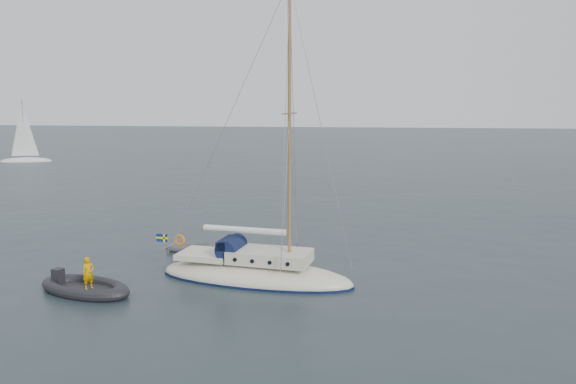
# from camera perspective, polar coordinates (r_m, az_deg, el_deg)

# --- Properties ---
(ground) EXTENTS (300.00, 300.00, 0.00)m
(ground) POSITION_cam_1_polar(r_m,az_deg,el_deg) (26.87, 1.18, -7.58)
(ground) COLOR black
(ground) RESTS_ON ground
(sailboat) EXTENTS (9.18, 2.75, 13.07)m
(sailboat) POSITION_cam_1_polar(r_m,az_deg,el_deg) (24.63, -3.34, -6.75)
(sailboat) COLOR beige
(sailboat) RESTS_ON ground
(dinghy) EXTENTS (2.75, 1.24, 0.39)m
(dinghy) POSITION_cam_1_polar(r_m,az_deg,el_deg) (30.03, -9.74, -5.57)
(dinghy) COLOR #434347
(dinghy) RESTS_ON ground
(rib) EXTENTS (4.33, 1.97, 1.56)m
(rib) POSITION_cam_1_polar(r_m,az_deg,el_deg) (24.70, -19.96, -9.05)
(rib) COLOR black
(rib) RESTS_ON ground
(distant_yacht_a) EXTENTS (6.47, 3.45, 8.57)m
(distant_yacht_a) POSITION_cam_1_polar(r_m,az_deg,el_deg) (80.86, -25.26, 5.38)
(distant_yacht_a) COLOR silver
(distant_yacht_a) RESTS_ON ground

